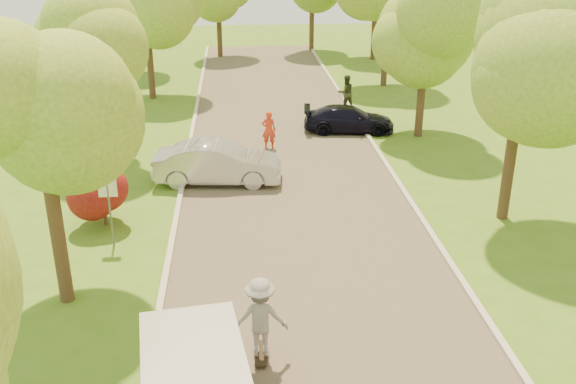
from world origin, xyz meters
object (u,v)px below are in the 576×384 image
object	(u,v)px
street_sign	(109,199)
person_olive	(346,92)
longboard	(261,353)
silver_sedan	(218,163)
person_striped	(269,130)
skateboarder	(260,317)
dark_sedan	(349,119)

from	to	relation	value
street_sign	person_olive	bearing A→B (deg)	57.01
street_sign	longboard	bearing A→B (deg)	-53.97
street_sign	silver_sedan	distance (m)	5.88
longboard	person_striped	distance (m)	14.65
street_sign	longboard	xyz separation A→B (m)	(4.24, -5.83, -1.46)
person_olive	skateboarder	bearing A→B (deg)	62.23
dark_sedan	person_striped	distance (m)	4.43
longboard	dark_sedan	bearing A→B (deg)	-102.19
person_striped	person_olive	size ratio (longest dim) A/B	0.92
longboard	skateboarder	bearing A→B (deg)	-131.00
silver_sedan	person_striped	distance (m)	4.39
skateboarder	person_striped	xyz separation A→B (m)	(0.99, 14.60, -0.23)
street_sign	silver_sedan	bearing A→B (deg)	57.90
skateboarder	person_striped	size ratio (longest dim) A/B	1.13
longboard	street_sign	bearing A→B (deg)	-49.97
silver_sedan	person_olive	world-z (taller)	person_olive
street_sign	person_striped	world-z (taller)	street_sign
street_sign	person_olive	world-z (taller)	street_sign
longboard	silver_sedan	bearing A→B (deg)	-79.93
dark_sedan	skateboarder	distance (m)	17.43
silver_sedan	person_olive	distance (m)	11.81
dark_sedan	person_olive	bearing A→B (deg)	-0.83
skateboarder	silver_sedan	bearing A→B (deg)	-79.93
skateboarder	dark_sedan	bearing A→B (deg)	-102.19
dark_sedan	person_olive	world-z (taller)	person_olive
longboard	skateboarder	distance (m)	0.97
silver_sedan	skateboarder	distance (m)	10.83
silver_sedan	skateboarder	size ratio (longest dim) A/B	2.51
silver_sedan	person_striped	xyz separation A→B (m)	(2.13, 3.84, 0.06)
street_sign	dark_sedan	xyz separation A→B (m)	(9.10, 10.91, -0.95)
street_sign	skateboarder	size ratio (longest dim) A/B	1.15
street_sign	person_striped	distance (m)	10.24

